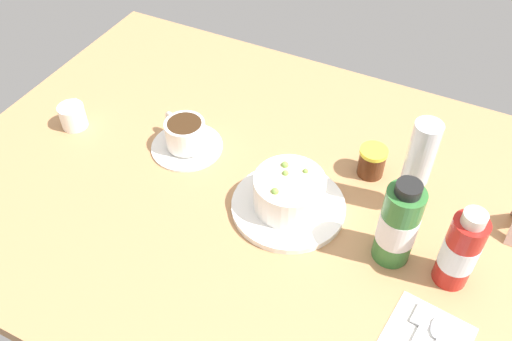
# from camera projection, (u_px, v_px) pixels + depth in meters

# --- Properties ---
(ground_plane) EXTENTS (1.10, 0.84, 0.03)m
(ground_plane) POSITION_uv_depth(u_px,v_px,m) (246.00, 189.00, 1.02)
(ground_plane) COLOR #B27F51
(porridge_bowl) EXTENTS (0.20, 0.20, 0.08)m
(porridge_bowl) POSITION_uv_depth(u_px,v_px,m) (289.00, 195.00, 0.94)
(porridge_bowl) COLOR white
(porridge_bowl) RESTS_ON ground_plane
(coffee_cup) EXTENTS (0.14, 0.14, 0.06)m
(coffee_cup) POSITION_uv_depth(u_px,v_px,m) (186.00, 137.00, 1.05)
(coffee_cup) COLOR white
(coffee_cup) RESTS_ON ground_plane
(creamer_jug) EXTENTS (0.05, 0.06, 0.05)m
(creamer_jug) POSITION_uv_depth(u_px,v_px,m) (73.00, 116.00, 1.10)
(creamer_jug) COLOR white
(creamer_jug) RESTS_ON ground_plane
(wine_glass) EXTENTS (0.06, 0.06, 0.19)m
(wine_glass) POSITION_uv_depth(u_px,v_px,m) (420.00, 158.00, 0.88)
(wine_glass) COLOR white
(wine_glass) RESTS_ON ground_plane
(jam_jar) EXTENTS (0.05, 0.05, 0.06)m
(jam_jar) POSITION_uv_depth(u_px,v_px,m) (372.00, 161.00, 1.00)
(jam_jar) COLOR #4A2311
(jam_jar) RESTS_ON ground_plane
(sauce_bottle_green) EXTENTS (0.06, 0.06, 0.17)m
(sauce_bottle_green) POSITION_uv_depth(u_px,v_px,m) (398.00, 225.00, 0.84)
(sauce_bottle_green) COLOR #337233
(sauce_bottle_green) RESTS_ON ground_plane
(sauce_bottle_red) EXTENTS (0.05, 0.05, 0.15)m
(sauce_bottle_red) POSITION_uv_depth(u_px,v_px,m) (460.00, 251.00, 0.81)
(sauce_bottle_red) COLOR #B21E19
(sauce_bottle_red) RESTS_ON ground_plane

